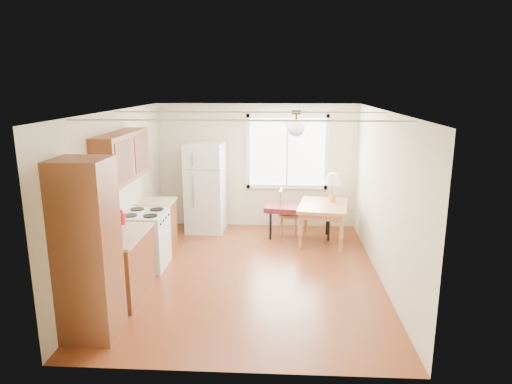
# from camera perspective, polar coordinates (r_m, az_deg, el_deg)

# --- Properties ---
(room_shell) EXTENTS (4.60, 5.60, 2.62)m
(room_shell) POSITION_cam_1_polar(r_m,az_deg,el_deg) (6.81, -0.92, -0.47)
(room_shell) COLOR #5D2713
(room_shell) RESTS_ON ground
(kitchen_run) EXTENTS (0.65, 3.40, 2.20)m
(kitchen_run) POSITION_cam_1_polar(r_m,az_deg,el_deg) (6.67, -16.23, -4.99)
(kitchen_run) COLOR brown
(kitchen_run) RESTS_ON ground
(window_unit) EXTENTS (1.64, 0.05, 1.51)m
(window_unit) POSITION_cam_1_polar(r_m,az_deg,el_deg) (9.17, 3.92, 5.03)
(window_unit) COLOR white
(window_unit) RESTS_ON room_shell
(pendant_light) EXTENTS (0.26, 0.26, 0.40)m
(pendant_light) POSITION_cam_1_polar(r_m,az_deg,el_deg) (7.03, 5.04, 8.07)
(pendant_light) COLOR black
(pendant_light) RESTS_ON room_shell
(refrigerator) EXTENTS (0.78, 0.78, 1.76)m
(refrigerator) POSITION_cam_1_polar(r_m,az_deg,el_deg) (9.06, -6.29, 0.58)
(refrigerator) COLOR white
(refrigerator) RESTS_ON ground
(bench) EXTENTS (1.36, 0.67, 0.60)m
(bench) POSITION_cam_1_polar(r_m,az_deg,el_deg) (8.72, 5.45, -2.27)
(bench) COLOR #56141C
(bench) RESTS_ON ground
(dining_table) EXTENTS (1.02, 1.26, 0.72)m
(dining_table) POSITION_cam_1_polar(r_m,az_deg,el_deg) (8.51, 8.37, -2.20)
(dining_table) COLOR #A86C40
(dining_table) RESTS_ON ground
(chair) EXTENTS (0.40, 0.39, 0.88)m
(chair) POSITION_cam_1_polar(r_m,az_deg,el_deg) (8.83, 3.59, -2.25)
(chair) COLOR #A86C40
(chair) RESTS_ON ground
(table_lamp) EXTENTS (0.31, 0.31, 0.54)m
(table_lamp) POSITION_cam_1_polar(r_m,az_deg,el_deg) (8.62, 9.58, 1.36)
(table_lamp) COLOR gold
(table_lamp) RESTS_ON dining_table
(coffee_maker) EXTENTS (0.24, 0.29, 0.39)m
(coffee_maker) POSITION_cam_1_polar(r_m,az_deg,el_deg) (6.16, -17.92, -4.66)
(coffee_maker) COLOR black
(coffee_maker) RESTS_ON kitchen_run
(kettle) EXTENTS (0.11, 0.11, 0.22)m
(kettle) POSITION_cam_1_polar(r_m,az_deg,el_deg) (6.87, -16.45, -3.16)
(kettle) COLOR red
(kettle) RESTS_ON kitchen_run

